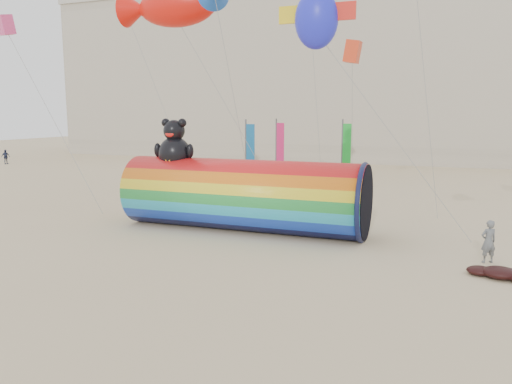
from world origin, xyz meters
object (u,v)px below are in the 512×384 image
(hotel_building, at_px, (290,76))
(windsock_assembly, at_px, (243,193))
(fabric_bundle, at_px, (506,274))
(kite_handler, at_px, (488,242))

(hotel_building, relative_size, windsock_assembly, 5.15)
(fabric_bundle, bearing_deg, kite_handler, 104.84)
(hotel_building, relative_size, kite_handler, 36.80)
(kite_handler, relative_size, fabric_bundle, 0.63)
(hotel_building, bearing_deg, fabric_bundle, -64.09)
(windsock_assembly, bearing_deg, hotel_building, 104.42)
(windsock_assembly, xyz_separation_m, kite_handler, (10.68, -1.67, -0.97))
(hotel_building, xyz_separation_m, fabric_bundle, (21.80, -44.88, -10.14))
(windsock_assembly, relative_size, kite_handler, 7.15)
(hotel_building, height_order, fabric_bundle, hotel_building)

